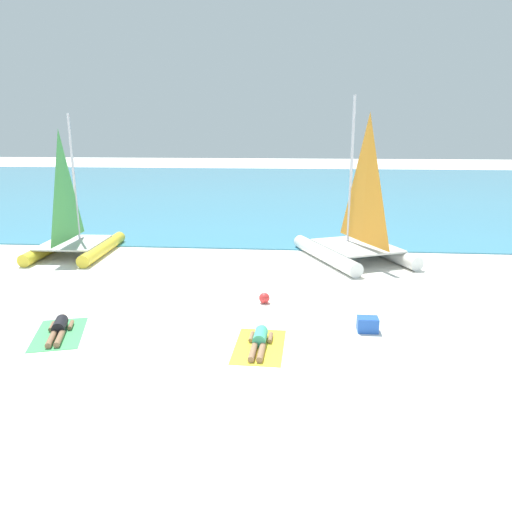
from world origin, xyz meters
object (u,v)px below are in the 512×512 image
Objects in this scene: towel_left at (59,334)px; sunbather_left at (59,328)px; sailboat_yellow at (74,235)px; towel_right at (259,346)px; cooler_box at (368,324)px; sunbather_right at (260,340)px; beach_ball at (264,298)px; sailboat_white at (356,236)px.

towel_left is 0.14m from sunbather_left.
sailboat_yellow is at bearing 111.77° from towel_left.
towel_left is 4.85m from towel_right.
cooler_box reaches higher than towel_right.
sailboat_yellow is 3.44× the size of sunbather_left.
sunbather_left is at bearing 175.87° from towel_right.
towel_left is 4.85m from sunbather_right.
sunbather_right is 2.77m from beach_ball.
sailboat_yellow is 3.40× the size of sunbather_right.
sailboat_white reaches higher than sailboat_yellow.
sailboat_white is 3.79× the size of sunbather_right.
sailboat_white is 3.12× the size of towel_left.
cooler_box is (7.40, 0.72, 0.05)m from sunbather_left.
sunbather_left is (-0.02, 0.06, 0.13)m from towel_left.
cooler_box is at bearing 23.36° from sunbather_right.
sailboat_yellow reaches higher than beach_ball.
sunbather_right is (4.84, -0.22, 0.13)m from towel_left.
towel_left is 1.00× the size of towel_right.
sailboat_white is 10.91m from towel_left.
beach_ball is (-0.08, 2.77, 0.02)m from sunbather_right.
sunbather_left and sunbather_right have the same top height.
sailboat_yellow is 12.26m from cooler_box.
sunbather_right reaches higher than towel_left.
sunbather_right is 5.18× the size of beach_ball.
sunbather_left is at bearing 178.45° from sunbather_right.
cooler_box is at bearing -34.16° from sailboat_yellow.
sailboat_yellow reaches higher than sunbather_right.
sailboat_yellow is 10.94m from towel_right.
towel_left is 7.43m from cooler_box.
sailboat_yellow is at bearing 135.46° from towel_right.
sailboat_white is 8.43m from towel_right.
sailboat_yellow reaches higher than towel_right.
towel_right is 2.85m from beach_ball.
towel_left is 3.80× the size of cooler_box.
sailboat_white reaches higher than towel_left.
cooler_box reaches higher than sunbather_right.
sunbather_left reaches higher than beach_ball.
sunbather_right is at bearing -135.20° from sailboat_white.
beach_ball is (-0.08, 2.84, 0.14)m from towel_right.
towel_right is 6.29× the size of beach_ball.
sailboat_yellow is at bearing 137.51° from sunbather_right.
towel_right is (7.78, -7.66, -0.78)m from sailboat_yellow.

